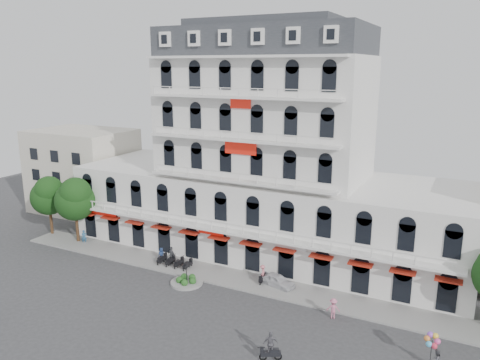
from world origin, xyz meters
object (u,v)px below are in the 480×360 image
at_px(rider_center, 263,274).
at_px(balloon_vendor, 434,351).
at_px(parked_car, 277,280).
at_px(rider_northeast, 271,346).

relative_size(rider_center, balloon_vendor, 0.80).
relative_size(parked_car, rider_center, 1.91).
distance_m(rider_northeast, balloon_vendor, 11.60).
distance_m(rider_center, balloon_vendor, 17.65).
bearing_deg(parked_car, rider_northeast, -146.39).
height_order(parked_car, rider_center, rider_center).
bearing_deg(balloon_vendor, parked_car, 155.72).
bearing_deg(balloon_vendor, rider_center, 157.80).
xyz_separation_m(rider_northeast, balloon_vendor, (10.70, 4.49, 0.13)).
height_order(parked_car, balloon_vendor, balloon_vendor).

